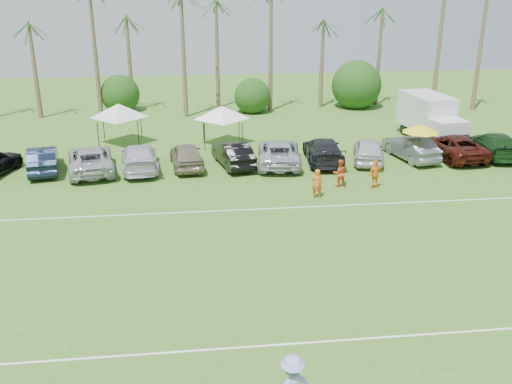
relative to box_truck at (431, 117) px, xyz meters
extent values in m
cube|color=white|center=(-18.23, -24.21, -1.79)|extent=(80.00, 0.10, 0.01)
cube|color=white|center=(-18.23, -12.21, -1.79)|extent=(80.00, 0.10, 0.01)
cone|color=brown|center=(-30.23, 11.79, 3.20)|extent=(0.44, 0.44, 10.00)
cone|color=brown|center=(-26.23, 11.79, 3.70)|extent=(0.44, 0.44, 11.00)
cone|color=brown|center=(-22.23, 11.79, 2.20)|extent=(0.44, 0.44, 8.00)
cone|color=brown|center=(-18.23, 11.79, 2.70)|extent=(0.44, 0.44, 9.00)
cone|color=brown|center=(-14.23, 11.79, 3.20)|extent=(0.44, 0.44, 10.00)
cone|color=brown|center=(-10.23, 11.79, 3.70)|extent=(0.44, 0.44, 11.00)
cone|color=brown|center=(-5.23, 11.79, 2.20)|extent=(0.44, 0.44, 8.00)
cone|color=brown|center=(-0.23, 11.79, 2.70)|extent=(0.44, 0.44, 9.00)
cone|color=brown|center=(4.77, 11.79, 3.20)|extent=(0.44, 0.44, 10.00)
cone|color=brown|center=(8.77, 11.79, 3.70)|extent=(0.44, 0.44, 11.00)
cylinder|color=brown|center=(-24.23, 12.79, -1.10)|extent=(0.30, 0.30, 1.40)
sphere|color=#163E11|center=(-24.23, 12.79, 0.00)|extent=(4.00, 4.00, 4.00)
cylinder|color=brown|center=(-12.23, 12.79, -1.10)|extent=(0.30, 0.30, 1.40)
sphere|color=#163E11|center=(-12.23, 12.79, 0.00)|extent=(4.00, 4.00, 4.00)
cylinder|color=brown|center=(-2.23, 12.79, -1.10)|extent=(0.30, 0.30, 1.40)
sphere|color=#163E11|center=(-2.23, 12.79, 0.00)|extent=(4.00, 4.00, 4.00)
imported|color=orange|center=(-11.07, -10.85, -0.97)|extent=(0.64, 0.46, 1.67)
imported|color=#DD4F18|center=(-9.34, -9.19, -0.98)|extent=(0.80, 0.63, 1.64)
imported|color=orange|center=(-7.36, -9.72, -0.96)|extent=(1.06, 0.68, 1.67)
cube|color=silver|center=(-0.10, 0.81, 0.29)|extent=(3.07, 4.95, 2.55)
cube|color=silver|center=(0.28, -2.43, -0.73)|extent=(2.54, 2.09, 2.14)
cube|color=black|center=(0.37, -3.19, -1.03)|extent=(2.36, 0.57, 1.02)
cube|color=#E5590C|center=(1.18, 0.96, -0.17)|extent=(0.21, 1.62, 0.92)
cylinder|color=black|center=(-0.76, -2.34, -1.34)|extent=(0.41, 0.95, 0.92)
cylinder|color=black|center=(1.27, -2.11, -1.34)|extent=(0.41, 0.95, 0.92)
cylinder|color=black|center=(-1.25, 1.91, -1.34)|extent=(0.41, 0.95, 0.92)
cylinder|color=black|center=(0.78, 2.15, -1.34)|extent=(0.41, 0.95, 0.92)
cylinder|color=black|center=(-24.48, 0.35, -0.80)|extent=(0.06, 0.06, 2.00)
cylinder|color=black|center=(-21.68, 0.35, -0.80)|extent=(0.06, 0.06, 2.00)
cylinder|color=black|center=(-24.48, 3.15, -0.80)|extent=(0.06, 0.06, 2.00)
cylinder|color=black|center=(-21.68, 3.15, -0.80)|extent=(0.06, 0.06, 2.00)
pyramid|color=silver|center=(-23.08, 1.75, 1.21)|extent=(4.33, 4.33, 1.00)
cylinder|color=black|center=(-16.96, -0.63, -0.84)|extent=(0.06, 0.06, 1.92)
cylinder|color=black|center=(-14.28, -0.63, -0.84)|extent=(0.06, 0.06, 1.92)
cylinder|color=black|center=(-16.96, 2.05, -0.84)|extent=(0.06, 0.06, 1.92)
cylinder|color=black|center=(-14.28, 2.05, -0.84)|extent=(0.06, 0.06, 1.92)
pyramid|color=white|center=(-15.62, 0.71, 1.08)|extent=(4.15, 4.15, 0.96)
cylinder|color=black|center=(-3.08, -5.51, -0.59)|extent=(0.05, 0.05, 2.41)
cone|color=yellow|center=(-3.08, -5.51, 0.61)|extent=(2.41, 2.41, 0.55)
imported|color=black|center=(-27.29, -4.30, -0.99)|extent=(2.65, 5.17, 1.62)
imported|color=#A9ACAF|center=(-24.28, -4.71, -0.99)|extent=(3.71, 6.24, 1.62)
imported|color=silver|center=(-21.27, -4.61, -0.99)|extent=(2.86, 5.81, 1.62)
imported|color=gray|center=(-18.26, -4.51, -0.99)|extent=(2.42, 4.95, 1.62)
imported|color=black|center=(-15.24, -4.50, -0.99)|extent=(2.72, 5.18, 1.62)
imported|color=#A9ACB5|center=(-12.23, -4.56, -0.99)|extent=(3.41, 6.14, 1.62)
imported|color=black|center=(-9.22, -4.42, -0.99)|extent=(2.69, 5.75, 1.62)
imported|color=silver|center=(-6.21, -4.71, -0.99)|extent=(3.12, 5.10, 1.62)
imported|color=slate|center=(-3.20, -4.41, -0.99)|extent=(2.66, 5.17, 1.62)
imported|color=#41130C|center=(-0.19, -4.45, -0.99)|extent=(3.11, 6.02, 1.62)
imported|color=#153A14|center=(2.82, -4.41, -0.99)|extent=(3.20, 5.90, 1.62)
camera|label=1|loc=(-17.88, -40.07, 9.67)|focal=40.00mm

